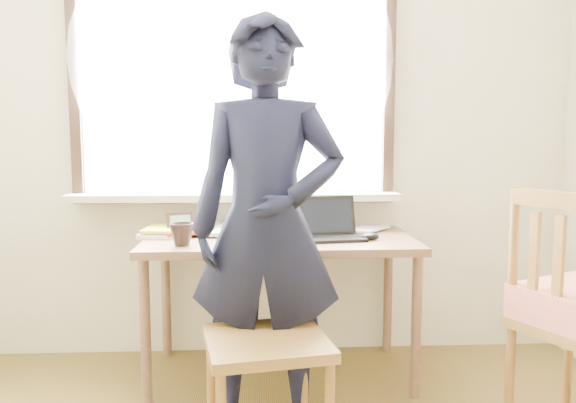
{
  "coord_description": "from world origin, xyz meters",
  "views": [
    {
      "loc": [
        -0.07,
        -1.25,
        1.26
      ],
      "look_at": [
        0.05,
        0.95,
        1.01
      ],
      "focal_mm": 35.0,
      "sensor_mm": 36.0,
      "label": 1
    }
  ],
  "objects": [
    {
      "name": "picture_frame",
      "position": [
        -0.48,
        1.73,
        0.8
      ],
      "size": [
        0.14,
        0.06,
        0.11
      ],
      "color": "black",
      "rests_on": "desk"
    },
    {
      "name": "laptop",
      "position": [
        0.3,
        1.59,
        0.8
      ],
      "size": [
        0.34,
        0.29,
        0.21
      ],
      "color": "black",
      "rests_on": "desk"
    },
    {
      "name": "mug_dark",
      "position": [
        -0.44,
        1.44,
        0.8
      ],
      "size": [
        0.12,
        0.12,
        0.11
      ],
      "primitive_type": "imported",
      "rotation": [
        0.0,
        0.0,
        0.05
      ],
      "color": "black",
      "rests_on": "desk"
    },
    {
      "name": "work_chair",
      "position": [
        -0.04,
        0.88,
        0.41
      ],
      "size": [
        0.54,
        0.52,
        0.48
      ],
      "color": "olive",
      "rests_on": "ground"
    },
    {
      "name": "desk",
      "position": [
        0.04,
        1.63,
        0.67
      ],
      "size": [
        1.39,
        0.7,
        0.75
      ],
      "color": "brown",
      "rests_on": "ground"
    },
    {
      "name": "book_b",
      "position": [
        0.46,
        1.87,
        0.75
      ],
      "size": [
        0.29,
        0.3,
        0.02
      ],
      "primitive_type": "imported",
      "rotation": [
        0.0,
        0.0,
        -0.7
      ],
      "color": "white",
      "rests_on": "desk"
    },
    {
      "name": "person",
      "position": [
        -0.03,
        1.1,
        0.89
      ],
      "size": [
        0.68,
        0.48,
        1.77
      ],
      "primitive_type": "imported",
      "rotation": [
        0.0,
        0.0,
        -0.08
      ],
      "color": "black",
      "rests_on": "ground"
    },
    {
      "name": "desk_clutter",
      "position": [
        -0.33,
        1.74,
        0.77
      ],
      "size": [
        0.73,
        0.47,
        0.04
      ],
      "color": "teal",
      "rests_on": "desk"
    },
    {
      "name": "mug_white",
      "position": [
        -0.09,
        1.78,
        0.79
      ],
      "size": [
        0.16,
        0.16,
        0.1
      ],
      "primitive_type": "imported",
      "rotation": [
        0.0,
        0.0,
        0.41
      ],
      "color": "white",
      "rests_on": "desk"
    },
    {
      "name": "mouse",
      "position": [
        0.5,
        1.53,
        0.76
      ],
      "size": [
        0.09,
        0.06,
        0.04
      ],
      "primitive_type": "ellipsoid",
      "color": "black",
      "rests_on": "desk"
    },
    {
      "name": "book_a",
      "position": [
        -0.42,
        1.89,
        0.76
      ],
      "size": [
        0.32,
        0.34,
        0.03
      ],
      "primitive_type": "imported",
      "rotation": [
        0.0,
        0.0,
        0.61
      ],
      "color": "white",
      "rests_on": "desk"
    }
  ]
}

